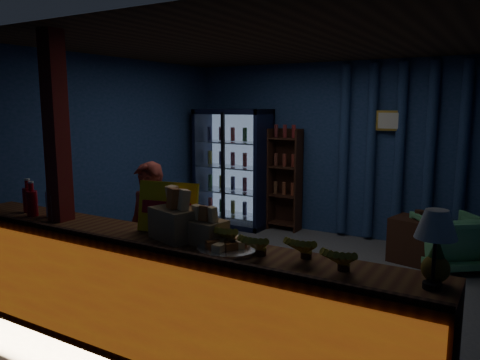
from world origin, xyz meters
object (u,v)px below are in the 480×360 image
(shopkeeper, at_px, (150,237))
(green_chair, at_px, (450,242))
(table_lamp, at_px, (436,227))
(pastry_tray, at_px, (228,246))

(shopkeeper, bearing_deg, green_chair, 52.67)
(shopkeeper, bearing_deg, table_lamp, -9.13)
(pastry_tray, distance_m, table_lamp, 1.40)
(green_chair, distance_m, pastry_tray, 3.51)
(green_chair, height_order, table_lamp, table_lamp)
(pastry_tray, bearing_deg, shopkeeper, 155.70)
(green_chair, bearing_deg, shopkeeper, 11.79)
(shopkeeper, relative_size, table_lamp, 3.19)
(green_chair, distance_m, table_lamp, 3.44)
(shopkeeper, distance_m, pastry_tray, 1.37)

